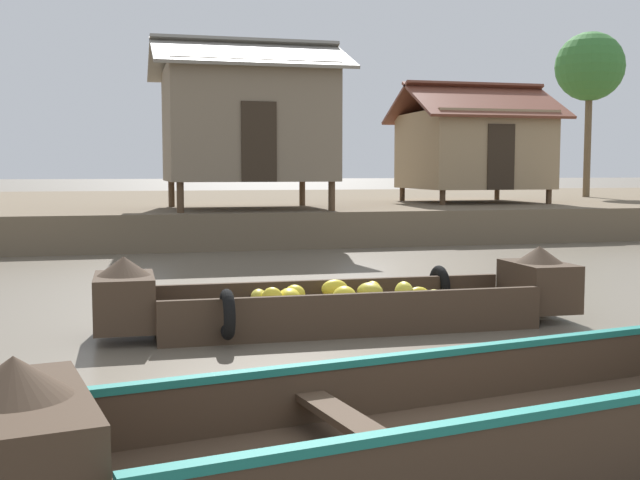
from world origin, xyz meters
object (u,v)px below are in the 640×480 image
stilt_house_right (473,148)px  palm_tree_mid (590,68)px  banana_boat (345,302)px  viewer_boat (511,406)px  stilt_house_mid_right (247,122)px

stilt_house_right → palm_tree_mid: bearing=28.9°
banana_boat → palm_tree_mid: palm_tree_mid is taller
viewer_boat → stilt_house_mid_right: stilt_house_mid_right is taller
stilt_house_right → viewer_boat: bearing=-114.3°
palm_tree_mid → viewer_boat: bearing=-123.8°
banana_boat → palm_tree_mid: size_ratio=0.95×
viewer_boat → stilt_house_mid_right: size_ratio=1.47×
stilt_house_right → banana_boat: bearing=-120.4°
stilt_house_mid_right → palm_tree_mid: size_ratio=0.80×
banana_boat → stilt_house_right: 15.41m
stilt_house_mid_right → stilt_house_right: size_ratio=1.06×
stilt_house_right → stilt_house_mid_right: bearing=-162.0°
stilt_house_mid_right → stilt_house_right: 7.49m
stilt_house_mid_right → palm_tree_mid: 14.39m
banana_boat → viewer_boat: bearing=-90.7°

